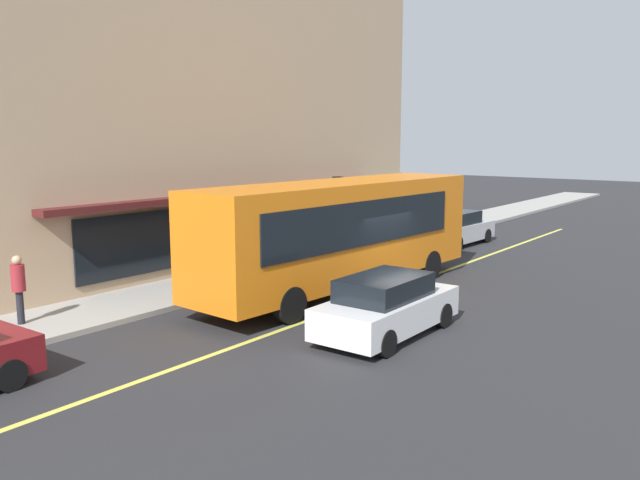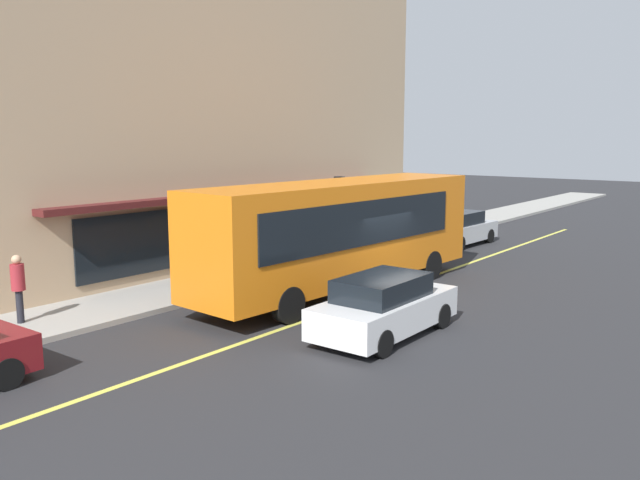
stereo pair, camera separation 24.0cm
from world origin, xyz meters
name	(u,v)px [view 1 (the left image)]	position (x,y,z in m)	size (l,w,h in m)	color
ground	(382,294)	(0.00, 0.00, 0.00)	(120.00, 120.00, 0.00)	#28282B
sidewalk	(262,271)	(0.00, 5.06, 0.07)	(80.00, 2.88, 0.15)	#9E9B93
lane_centre_stripe	(382,294)	(0.00, 0.00, 0.00)	(36.00, 0.16, 0.01)	#D8D14C
storefront_building	(156,79)	(0.45, 11.18, 7.18)	(23.22, 9.97, 14.38)	tan
bus	(341,230)	(-0.60, 1.13, 1.99)	(11.25, 3.10, 3.50)	orange
traffic_light	(339,198)	(3.41, 4.15, 2.53)	(0.30, 0.52, 3.20)	#2D2D33
car_white	(387,306)	(-3.56, -2.35, 0.74)	(4.31, 1.89, 1.52)	white
car_silver	(456,228)	(9.96, 2.29, 0.74)	(4.36, 1.98, 1.52)	#B7BABF
pedestrian_at_corner	(18,283)	(-8.80, 5.30, 1.22)	(0.34, 0.34, 1.77)	black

